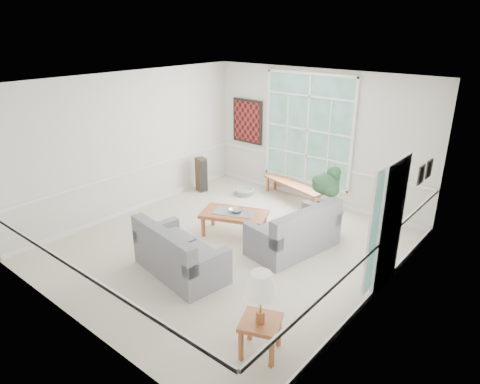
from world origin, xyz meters
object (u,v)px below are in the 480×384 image
(end_table, at_px, (326,223))
(loveseat_front, at_px, (181,249))
(side_table, at_px, (260,337))
(loveseat_right, at_px, (293,227))
(coffee_table, at_px, (234,223))

(end_table, bearing_deg, loveseat_front, -112.66)
(loveseat_front, xyz_separation_m, side_table, (2.15, -0.66, -0.20))
(side_table, bearing_deg, loveseat_front, 162.84)
(loveseat_front, bearing_deg, loveseat_right, 70.71)
(loveseat_right, xyz_separation_m, side_table, (1.16, -2.51, -0.21))
(coffee_table, bearing_deg, side_table, -66.23)
(end_table, distance_m, side_table, 3.58)
(loveseat_right, distance_m, end_table, 0.97)
(loveseat_right, xyz_separation_m, coffee_table, (-1.21, -0.23, -0.22))
(coffee_table, height_order, side_table, side_table)
(end_table, bearing_deg, coffee_table, -139.95)
(loveseat_front, height_order, side_table, loveseat_front)
(loveseat_right, relative_size, coffee_table, 1.33)
(loveseat_front, xyz_separation_m, end_table, (1.16, 2.77, -0.20))
(loveseat_front, xyz_separation_m, coffee_table, (-0.22, 1.61, -0.21))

